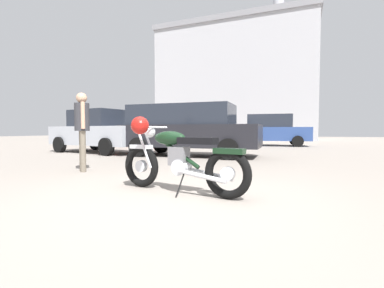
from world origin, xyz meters
The scene contains 9 objects.
ground_plane centered at (0.00, 0.00, 0.00)m, with size 80.00×80.00×0.00m, color gray.
vintage_motorcycle centered at (-0.13, 0.32, 0.49)m, with size 2.06×0.73×1.07m.
bystander centered at (-2.78, 1.42, 1.02)m, with size 0.36×0.33×1.66m.
dark_sedan_left centered at (-7.07, 11.18, 0.92)m, with size 3.99×2.00×1.78m.
red_hatchback_near centered at (0.19, 13.09, 0.92)m, with size 4.04×2.10×1.78m.
pale_sedan_back centered at (-2.06, 5.57, 0.94)m, with size 4.75×2.08×1.74m.
white_estate_far centered at (-5.83, 5.70, 0.84)m, with size 4.45×2.52×1.67m.
blue_hatchback_right centered at (-8.07, 14.59, 0.92)m, with size 3.99×2.00×1.78m.
industrial_building centered at (-4.19, 27.07, 5.81)m, with size 15.76×12.18×25.21m.
Camera 1 is at (1.42, -3.16, 0.87)m, focal length 25.64 mm.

